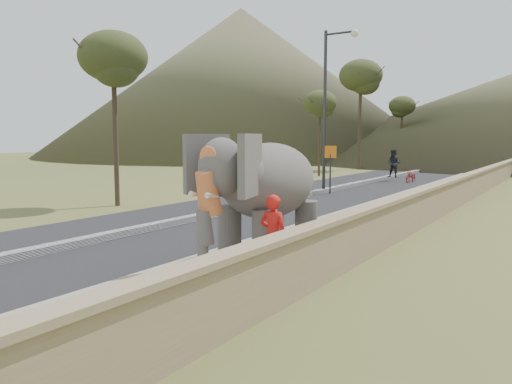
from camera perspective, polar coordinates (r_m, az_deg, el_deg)
ground at (r=10.56m, az=-1.45°, el=-9.23°), size 160.00×160.00×0.00m
road at (r=21.49m, az=2.61°, el=-1.22°), size 7.00×120.00×0.03m
median at (r=21.47m, az=2.61°, el=-0.97°), size 0.35×120.00×0.22m
walkway at (r=19.46m, az=15.42°, el=-2.05°), size 3.00×120.00×0.15m
parapet at (r=18.98m, az=20.22°, el=-0.98°), size 0.30×120.00×1.10m
lamppost at (r=25.23m, az=8.53°, el=10.89°), size 1.76×0.36×8.00m
signboard at (r=24.80m, az=8.50°, el=3.50°), size 0.60×0.08×2.40m
hill_left at (r=77.45m, az=-1.71°, el=12.36°), size 60.00×60.00×22.00m
elephant_and_man at (r=11.08m, az=1.53°, el=-0.65°), size 2.28×3.82×2.69m
motorcyclist at (r=32.67m, az=16.25°, el=2.58°), size 1.86×1.65×2.06m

